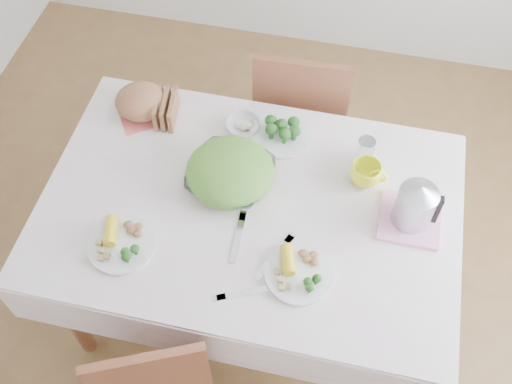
% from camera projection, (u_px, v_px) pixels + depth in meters
% --- Properties ---
extents(floor, '(3.60, 3.60, 0.00)m').
position_uv_depth(floor, '(251.00, 296.00, 2.77)').
color(floor, brown).
rests_on(floor, ground).
extents(dining_table, '(1.40, 0.90, 0.75)m').
position_uv_depth(dining_table, '(250.00, 257.00, 2.47)').
color(dining_table, brown).
rests_on(dining_table, floor).
extents(tablecloth, '(1.50, 1.00, 0.01)m').
position_uv_depth(tablecloth, '(249.00, 206.00, 2.16)').
color(tablecloth, white).
rests_on(tablecloth, dining_table).
extents(chair_far, '(0.43, 0.43, 0.93)m').
position_uv_depth(chair_far, '(303.00, 110.00, 2.82)').
color(chair_far, brown).
rests_on(chair_far, floor).
extents(salad_bowl, '(0.35, 0.35, 0.07)m').
position_uv_depth(salad_bowl, '(230.00, 177.00, 2.18)').
color(salad_bowl, white).
rests_on(salad_bowl, tablecloth).
extents(dinner_plate_left, '(0.25, 0.25, 0.02)m').
position_uv_depth(dinner_plate_left, '(122.00, 245.00, 2.04)').
color(dinner_plate_left, white).
rests_on(dinner_plate_left, tablecloth).
extents(dinner_plate_right, '(0.25, 0.25, 0.02)m').
position_uv_depth(dinner_plate_right, '(299.00, 273.00, 1.98)').
color(dinner_plate_right, white).
rests_on(dinner_plate_right, tablecloth).
extents(broccoli_plate, '(0.32, 0.32, 0.02)m').
position_uv_depth(broccoli_plate, '(281.00, 135.00, 2.33)').
color(broccoli_plate, beige).
rests_on(broccoli_plate, tablecloth).
extents(napkin, '(0.27, 0.27, 0.00)m').
position_uv_depth(napkin, '(144.00, 112.00, 2.40)').
color(napkin, '#F16B60').
rests_on(napkin, tablecloth).
extents(bread_loaf, '(0.22, 0.21, 0.12)m').
position_uv_depth(bread_loaf, '(141.00, 103.00, 2.36)').
color(bread_loaf, brown).
rests_on(bread_loaf, napkin).
extents(fruit_bowl, '(0.14, 0.14, 0.04)m').
position_uv_depth(fruit_bowl, '(243.00, 126.00, 2.34)').
color(fruit_bowl, white).
rests_on(fruit_bowl, tablecloth).
extents(yellow_mug, '(0.13, 0.13, 0.09)m').
position_uv_depth(yellow_mug, '(365.00, 174.00, 2.17)').
color(yellow_mug, '#FFFB28').
rests_on(yellow_mug, tablecloth).
extents(glass_tumbler, '(0.08, 0.08, 0.12)m').
position_uv_depth(glass_tumbler, '(365.00, 151.00, 2.21)').
color(glass_tumbler, white).
rests_on(glass_tumbler, tablecloth).
extents(pink_tray, '(0.21, 0.21, 0.02)m').
position_uv_depth(pink_tray, '(409.00, 219.00, 2.10)').
color(pink_tray, '#F898C2').
rests_on(pink_tray, tablecloth).
extents(electric_kettle, '(0.18, 0.18, 0.19)m').
position_uv_depth(electric_kettle, '(417.00, 201.00, 2.01)').
color(electric_kettle, '#B2B5BA').
rests_on(electric_kettle, pink_tray).
extents(fork_left, '(0.03, 0.21, 0.00)m').
position_uv_depth(fork_left, '(238.00, 238.00, 2.07)').
color(fork_left, silver).
rests_on(fork_left, tablecloth).
extents(fork_right, '(0.11, 0.20, 0.00)m').
position_uv_depth(fork_right, '(274.00, 257.00, 2.03)').
color(fork_right, silver).
rests_on(fork_right, tablecloth).
extents(knife, '(0.18, 0.10, 0.00)m').
position_uv_depth(knife, '(245.00, 292.00, 1.95)').
color(knife, silver).
rests_on(knife, tablecloth).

